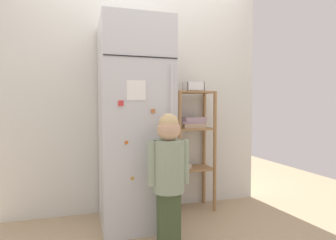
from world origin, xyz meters
The scene contains 6 objects.
ground_plane centered at (0.00, 0.00, 0.00)m, with size 6.00×6.00×0.00m, color tan.
kitchen_wall_back centered at (0.00, 0.38, 1.17)m, with size 2.68×0.03×2.35m, color silver.
refrigerator centered at (-0.13, 0.02, 0.93)m, with size 0.62×0.70×1.85m.
child_standing centered at (0.04, -0.49, 0.62)m, with size 0.33×0.24×1.03m.
pantry_shelf_unit centered at (0.52, 0.20, 0.76)m, with size 0.42×0.30×1.24m.
fruit_bin centered at (0.52, 0.18, 1.28)m, with size 0.18×0.16×0.09m.
Camera 1 is at (-0.60, -2.59, 1.08)m, focal length 30.70 mm.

